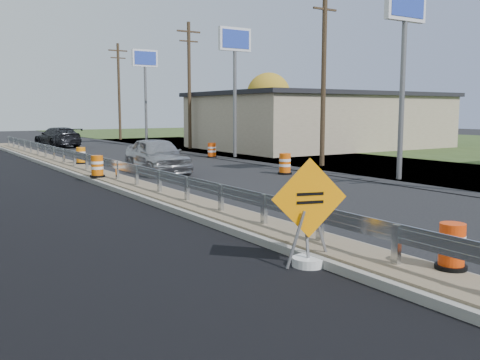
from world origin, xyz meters
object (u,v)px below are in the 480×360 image
barrel_shoulder_near (285,164)px  barrel_median_mid (97,167)px  barrel_median_far (81,156)px  car_silver (157,155)px  barrel_median_near (452,247)px  barrel_shoulder_mid (212,151)px  car_dark_far (58,137)px  caution_sign (309,239)px

barrel_shoulder_near → barrel_median_mid: bearing=167.8°
barrel_median_far → barrel_shoulder_near: (7.12, -7.60, -0.17)m
car_silver → barrel_median_near: bearing=-93.9°
barrel_shoulder_mid → car_dark_far: size_ratio=0.17×
car_silver → car_dark_far: (0.70, 21.02, -0.04)m
caution_sign → car_dark_far: 36.78m
barrel_median_near → car_dark_far: 38.62m
barrel_median_near → car_silver: car_silver is taller
caution_sign → car_dark_far: size_ratio=0.37×
barrel_median_mid → car_silver: 3.87m
barrel_median_near → car_dark_far: (3.08, 38.50, 0.18)m
caution_sign → car_silver: size_ratio=0.42×
barrel_median_far → barrel_median_near: bearing=-90.0°
barrel_median_near → car_silver: (2.38, 17.48, 0.22)m
barrel_shoulder_mid → barrel_shoulder_near: bearing=-99.2°
barrel_median_mid → car_dark_far: bearing=79.8°
barrel_median_mid → car_dark_far: 23.20m
barrel_shoulder_near → car_silver: size_ratio=0.20×
barrel_median_near → barrel_shoulder_near: (7.12, 13.90, -0.15)m
barrel_median_far → car_silver: size_ratio=0.17×
barrel_shoulder_near → car_dark_far: 24.93m
barrel_median_near → barrel_shoulder_near: size_ratio=0.82×
barrel_median_near → barrel_median_mid: barrel_median_mid is taller
barrel_shoulder_near → barrel_median_far: bearing=133.1°
barrel_median_mid → barrel_shoulder_near: barrel_median_mid is taller
car_dark_far → barrel_median_near: bearing=77.8°
barrel_shoulder_mid → barrel_median_far: bearing=-168.0°
barrel_median_near → barrel_shoulder_mid: (8.65, 23.35, -0.17)m
car_silver → car_dark_far: bearing=91.9°
barrel_shoulder_near → barrel_shoulder_mid: 9.57m
barrel_shoulder_near → barrel_shoulder_mid: size_ratio=1.05×
barrel_shoulder_near → barrel_median_near: bearing=-117.1°
barrel_median_mid → barrel_shoulder_mid: (9.69, 7.68, -0.21)m
barrel_median_far → car_silver: (2.38, -4.03, 0.20)m
barrel_median_far → car_dark_far: size_ratio=0.15×
caution_sign → barrel_median_far: bearing=102.5°
barrel_median_near → barrel_median_far: (0.00, 21.51, 0.02)m
barrel_median_far → barrel_shoulder_mid: 8.85m
barrel_shoulder_mid → car_dark_far: car_dark_far is taller
barrel_median_far → car_dark_far: bearing=79.7°
barrel_shoulder_mid → car_dark_far: 16.15m
barrel_median_near → car_silver: 17.64m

